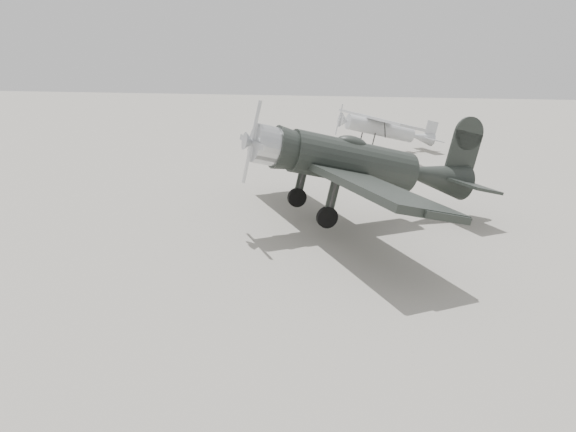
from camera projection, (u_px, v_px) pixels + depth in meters
name	position (u px, v px, depth m)	size (l,w,h in m)	color
ground	(266.00, 272.00, 17.31)	(160.00, 160.00, 0.00)	gray
lowwing_monoplane	(363.00, 165.00, 21.65)	(11.19, 12.88, 4.48)	black
highwing_monoplane	(384.00, 126.00, 38.29)	(8.00, 9.88, 2.95)	#ABAFB1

